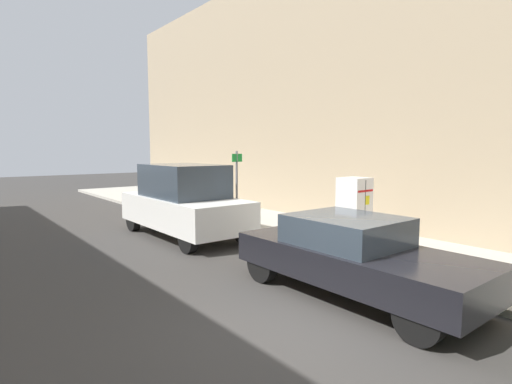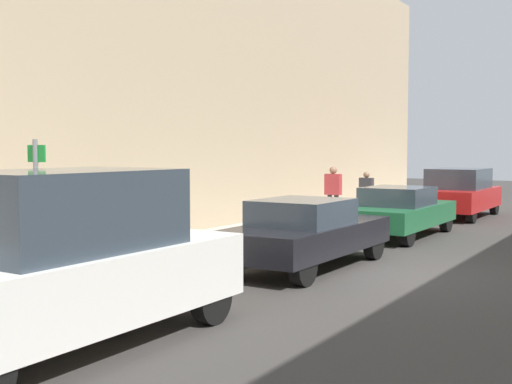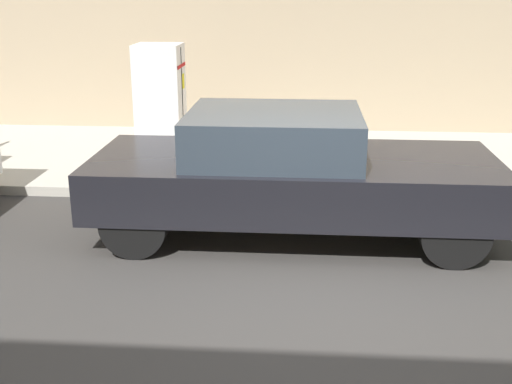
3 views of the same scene
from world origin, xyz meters
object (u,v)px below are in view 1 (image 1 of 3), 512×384
object	(u,v)px
parked_van_white	(184,201)
parked_sedan_dark	(353,255)
discarded_refrigerator	(354,212)
street_sign_post	(237,186)

from	to	relation	value
parked_van_white	parked_sedan_dark	size ratio (longest dim) A/B	1.06
discarded_refrigerator	parked_sedan_dark	bearing A→B (deg)	37.64
street_sign_post	parked_van_white	xyz separation A→B (m)	(1.41, -0.73, -0.42)
street_sign_post	parked_sedan_dark	distance (m)	5.66
street_sign_post	parked_van_white	distance (m)	1.64
discarded_refrigerator	street_sign_post	xyz separation A→B (m)	(1.21, -3.42, 0.48)
discarded_refrigerator	parked_van_white	world-z (taller)	parked_van_white
street_sign_post	parked_van_white	world-z (taller)	street_sign_post
parked_van_white	parked_sedan_dark	distance (m)	6.17
discarded_refrigerator	street_sign_post	size ratio (longest dim) A/B	0.73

